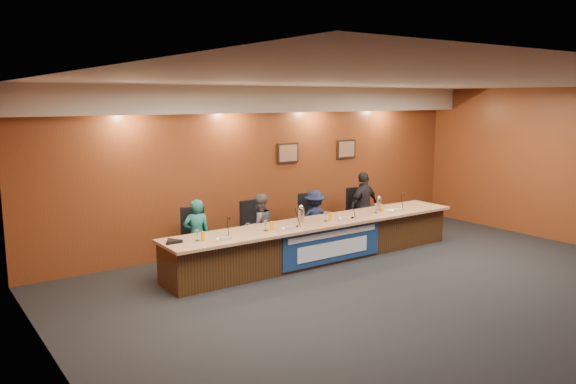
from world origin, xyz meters
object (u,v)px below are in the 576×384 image
dais_body (319,242)px  carafe_mid (301,216)px  panelist_d (364,206)px  panelist_a (197,235)px  office_chair_b (257,233)px  office_chair_d (360,216)px  banner (333,245)px  panelist_b (259,226)px  carafe_right (379,205)px  panelist_c (315,219)px  speakerphone (172,241)px  office_chair_a (194,243)px  office_chair_c (312,224)px

dais_body → carafe_mid: (-0.37, 0.06, 0.53)m
dais_body → panelist_d: (1.76, 0.70, 0.37)m
panelist_a → office_chair_b: 1.30m
carafe_mid → office_chair_d: bearing=19.1°
banner → panelist_a: panelist_a is taller
panelist_b → carafe_right: panelist_b is taller
panelist_c → office_chair_d: 1.32m
banner → speakerphone: speakerphone is taller
office_chair_a → carafe_right: bearing=7.4°
office_chair_d → carafe_mid: 2.29m
office_chair_c → speakerphone: bearing=-151.1°
panelist_c → office_chair_b: bearing=16.2°
carafe_mid → office_chair_c: bearing=42.0°
office_chair_d → carafe_right: 0.88m
panelist_b → speakerphone: (-2.02, -0.67, 0.16)m
panelist_a → carafe_right: panelist_a is taller
office_chair_a → speakerphone: (-0.74, -0.77, 0.30)m
dais_body → carafe_mid: size_ratio=23.50×
panelist_c → office_chair_a: 2.59m
panelist_c → panelist_d: panelist_d is taller
panelist_a → carafe_right: size_ratio=5.18×
dais_body → speakerphone: bearing=179.5°
office_chair_c → carafe_mid: bearing=-122.1°
carafe_mid → dais_body: bearing=-9.1°
office_chair_d → carafe_mid: bearing=-156.7°
office_chair_b → speakerphone: (-2.02, -0.77, 0.30)m
banner → panelist_d: 2.11m
panelist_c → office_chair_a: (-2.59, 0.10, -0.11)m
banner → panelist_d: size_ratio=1.52×
carafe_mid → speakerphone: bearing=-179.2°
panelist_a → banner: bearing=167.6°
panelist_b → office_chair_c: bearing=-171.8°
office_chair_c → office_chair_a: bearing=-164.1°
office_chair_d → speakerphone: size_ratio=1.50×
office_chair_a → office_chair_b: bearing=19.0°
panelist_a → panelist_b: panelist_a is taller
panelist_b → office_chair_b: size_ratio=2.58×
panelist_c → carafe_mid: (-0.82, -0.64, 0.29)m
panelist_a → office_chair_d: panelist_a is taller
panelist_c → carafe_mid: bearing=58.5°
carafe_right → speakerphone: bearing=-179.9°
panelist_d → office_chair_b: (-2.62, 0.10, -0.24)m
carafe_right → dais_body: bearing=-178.6°
office_chair_a → panelist_a: bearing=-71.0°
panelist_b → panelist_d: (2.62, 0.00, 0.10)m
panelist_a → office_chair_b: size_ratio=2.64×
office_chair_c → banner: bearing=-94.3°
panelist_b → office_chair_d: size_ratio=2.58×
panelist_b → office_chair_c: panelist_b is taller
banner → office_chair_a: banner is taller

